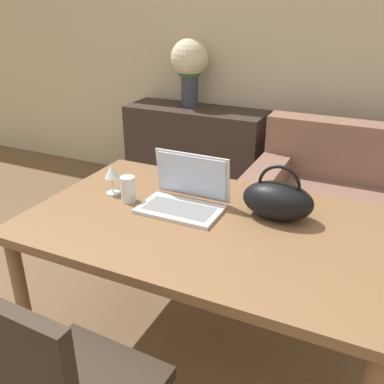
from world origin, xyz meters
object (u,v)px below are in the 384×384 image
(handbag, at_px, (278,200))
(drinking_glass, at_px, (128,189))
(flower_vase, at_px, (190,64))
(wine_glass, at_px, (112,174))
(laptop, at_px, (186,193))

(handbag, bearing_deg, drinking_glass, -168.80)
(flower_vase, bearing_deg, wine_glass, -76.77)
(wine_glass, xyz_separation_m, flower_vase, (-0.39, 1.65, 0.27))
(handbag, bearing_deg, wine_glass, -173.23)
(laptop, distance_m, wine_glass, 0.37)
(wine_glass, height_order, flower_vase, flower_vase)
(drinking_glass, distance_m, wine_glass, 0.13)
(drinking_glass, height_order, handbag, handbag)
(laptop, relative_size, drinking_glass, 3.00)
(wine_glass, distance_m, handbag, 0.77)
(handbag, distance_m, flower_vase, 1.96)
(laptop, distance_m, handbag, 0.40)
(laptop, height_order, wine_glass, laptop)
(laptop, relative_size, handbag, 1.20)
(drinking_glass, bearing_deg, handbag, 11.20)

